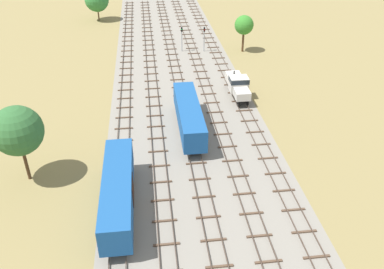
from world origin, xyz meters
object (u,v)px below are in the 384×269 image
at_px(signal_post_nearest, 204,36).
at_px(freight_boxcar_far_left_nearest, 118,190).
at_px(shunter_loco_centre_right_mid, 238,84).
at_px(signal_post_near, 182,36).
at_px(freight_boxcar_centre_left_near, 189,115).

bearing_deg(signal_post_nearest, freight_boxcar_far_left_nearest, -108.73).
height_order(shunter_loco_centre_right_mid, signal_post_nearest, signal_post_nearest).
relative_size(signal_post_nearest, signal_post_near, 1.00).
relative_size(freight_boxcar_centre_left_near, signal_post_nearest, 2.90).
distance_m(freight_boxcar_far_left_nearest, freight_boxcar_centre_left_near, 16.53).
distance_m(freight_boxcar_centre_left_near, signal_post_nearest, 30.44).
bearing_deg(shunter_loco_centre_right_mid, signal_post_nearest, 95.95).
distance_m(freight_boxcar_far_left_nearest, signal_post_nearest, 46.38).
bearing_deg(freight_boxcar_far_left_nearest, freight_boxcar_centre_left_near, 58.99).
height_order(freight_boxcar_far_left_nearest, signal_post_nearest, signal_post_nearest).
height_order(signal_post_nearest, signal_post_near, signal_post_near).
height_order(freight_boxcar_far_left_nearest, freight_boxcar_centre_left_near, same).
xyz_separation_m(shunter_loco_centre_right_mid, signal_post_nearest, (-2.13, 20.41, 1.09)).
relative_size(freight_boxcar_far_left_nearest, shunter_loco_centre_right_mid, 1.65).
xyz_separation_m(freight_boxcar_far_left_nearest, shunter_loco_centre_right_mid, (17.02, 23.51, -0.44)).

